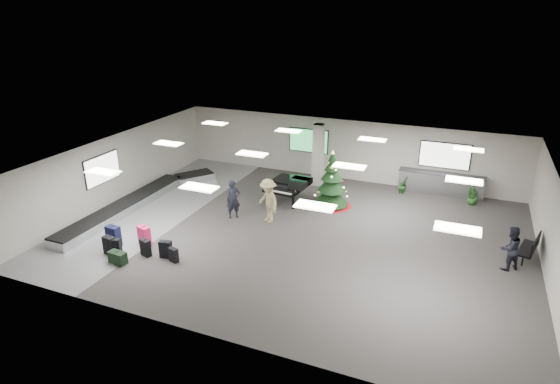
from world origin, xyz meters
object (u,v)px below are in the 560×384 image
at_px(grand_piano, 288,185).
at_px(traveler_bench, 510,248).
at_px(traveler_b, 268,201).
at_px(potted_plant_right, 473,196).
at_px(traveler_a, 233,200).
at_px(bench, 531,246).
at_px(potted_plant_left, 402,186).
at_px(christmas_tree, 331,187).
at_px(baggage_carousel, 140,200).
at_px(service_counter, 441,184).
at_px(pink_suitcase, 144,236).

relative_size(grand_piano, traveler_bench, 1.35).
bearing_deg(traveler_b, potted_plant_right, 67.39).
distance_m(traveler_a, traveler_bench, 10.93).
distance_m(bench, traveler_bench, 1.32).
relative_size(traveler_b, potted_plant_left, 2.65).
bearing_deg(traveler_bench, bench, -165.77).
relative_size(christmas_tree, bench, 1.71).
relative_size(grand_piano, potted_plant_left, 3.01).
relative_size(traveler_b, traveler_bench, 1.19).
height_order(baggage_carousel, service_counter, service_counter).
xyz_separation_m(baggage_carousel, christmas_tree, (8.28, 3.31, 0.71)).
height_order(pink_suitcase, traveler_a, traveler_a).
xyz_separation_m(service_counter, potted_plant_right, (1.51, -0.78, -0.13)).
bearing_deg(christmas_tree, grand_piano, -170.68).
height_order(traveler_b, traveler_bench, traveler_b).
relative_size(grand_piano, potted_plant_right, 2.63).
height_order(christmas_tree, grand_piano, christmas_tree).
bearing_deg(christmas_tree, traveler_bench, -22.46).
bearing_deg(service_counter, potted_plant_right, -27.25).
distance_m(grand_piano, potted_plant_right, 8.65).
distance_m(baggage_carousel, potted_plant_right, 15.54).
bearing_deg(traveler_bench, pink_suitcase, -23.51).
relative_size(baggage_carousel, christmas_tree, 3.60).
bearing_deg(traveler_bench, grand_piano, -54.62).
xyz_separation_m(service_counter, christmas_tree, (-4.56, -3.42, 0.38)).
relative_size(traveler_a, potted_plant_right, 2.03).
bearing_deg(traveler_bench, service_counter, -104.99).
relative_size(service_counter, pink_suitcase, 4.92).
height_order(christmas_tree, traveler_bench, christmas_tree).
distance_m(bench, traveler_b, 10.18).
height_order(baggage_carousel, traveler_b, traveler_b).
distance_m(potted_plant_left, potted_plant_right, 3.25).
height_order(pink_suitcase, potted_plant_left, pink_suitcase).
bearing_deg(traveler_a, baggage_carousel, 143.90).
xyz_separation_m(christmas_tree, grand_piano, (-2.04, -0.33, -0.08)).
height_order(pink_suitcase, bench, bench).
bearing_deg(bench, potted_plant_left, 152.79).
bearing_deg(potted_plant_left, service_counter, 18.86).
distance_m(baggage_carousel, bench, 16.49).
xyz_separation_m(traveler_bench, potted_plant_left, (-4.55, 5.88, -0.45)).
bearing_deg(bench, pink_suitcase, -146.74).
height_order(christmas_tree, bench, christmas_tree).
height_order(baggage_carousel, potted_plant_left, potted_plant_left).
bearing_deg(pink_suitcase, christmas_tree, 68.46).
bearing_deg(pink_suitcase, traveler_a, 79.99).
distance_m(service_counter, traveler_bench, 7.07).
relative_size(baggage_carousel, traveler_bench, 5.92).
bearing_deg(traveler_b, bench, 37.66).
bearing_deg(service_counter, traveler_b, -136.84).
bearing_deg(pink_suitcase, traveler_b, 65.73).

